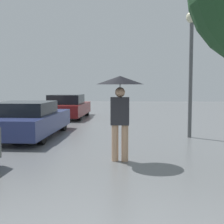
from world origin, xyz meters
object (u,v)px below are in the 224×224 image
(parked_car_farthest, at_px, (67,107))
(street_lamp, at_px, (191,51))
(parked_car_middle, at_px, (27,120))
(pedestrian, at_px, (120,94))

(parked_car_farthest, height_order, street_lamp, street_lamp)
(parked_car_middle, xyz_separation_m, street_lamp, (5.12, 0.17, 2.13))
(pedestrian, height_order, street_lamp, street_lamp)
(parked_car_farthest, bearing_deg, parked_car_middle, -90.46)
(parked_car_middle, relative_size, street_lamp, 1.11)
(pedestrian, xyz_separation_m, street_lamp, (2.03, 3.21, 1.23))
(parked_car_farthest, relative_size, street_lamp, 1.04)
(pedestrian, relative_size, parked_car_farthest, 0.45)
(street_lamp, bearing_deg, parked_car_middle, -178.04)
(parked_car_farthest, bearing_deg, street_lamp, -47.90)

